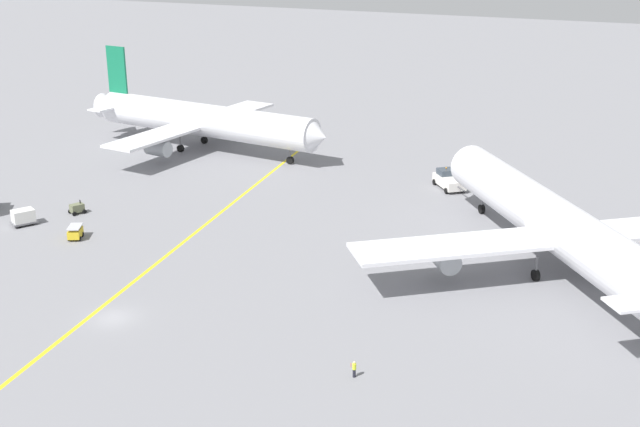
# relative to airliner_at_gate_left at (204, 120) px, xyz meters

# --- Properties ---
(ground_plane) EXTENTS (600.00, 600.00, 0.00)m
(ground_plane) POSITION_rel_airliner_at_gate_left_xyz_m (26.78, -60.78, -5.38)
(ground_plane) COLOR gray
(taxiway_stripe) EXTENTS (15.71, 119.10, 0.01)m
(taxiway_stripe) POSITION_rel_airliner_at_gate_left_xyz_m (22.95, -50.78, -5.38)
(taxiway_stripe) COLOR yellow
(taxiway_stripe) RESTS_ON ground
(airliner_at_gate_left) EXTENTS (50.12, 41.26, 17.02)m
(airliner_at_gate_left) POSITION_rel_airliner_at_gate_left_xyz_m (0.00, 0.00, 0.00)
(airliner_at_gate_left) COLOR silver
(airliner_at_gate_left) RESTS_ON ground
(airliner_being_pushed) EXTENTS (43.00, 45.81, 16.20)m
(airliner_being_pushed) POSITION_rel_airliner_at_gate_left_xyz_m (65.63, -28.78, 0.17)
(airliner_being_pushed) COLOR silver
(airliner_being_pushed) RESTS_ON ground
(pushback_tug) EXTENTS (7.31, 8.38, 3.01)m
(pushback_tug) POSITION_rel_airliner_at_gate_left_xyz_m (46.22, -3.85, -4.10)
(pushback_tug) COLOR white
(pushback_tug) RESTS_ON ground
(gse_baggage_cart_trailing) EXTENTS (2.64, 3.15, 1.71)m
(gse_baggage_cart_trailing) POSITION_rel_airliner_at_gate_left_xyz_m (8.17, -44.47, -4.52)
(gse_baggage_cart_trailing) COLOR gold
(gse_baggage_cart_trailing) RESTS_ON ground
(gse_container_dolly_flat) EXTENTS (3.50, 3.87, 2.15)m
(gse_container_dolly_flat) POSITION_rel_airliner_at_gate_left_xyz_m (-1.59, -43.32, -4.21)
(gse_container_dolly_flat) COLOR slate
(gse_container_dolly_flat) RESTS_ON ground
(gse_gpu_cart_small) EXTENTS (2.34, 2.58, 1.90)m
(gse_gpu_cart_small) POSITION_rel_airliner_at_gate_left_xyz_m (1.92, -36.71, -4.59)
(gse_gpu_cart_small) COLOR #666B4C
(gse_gpu_cart_small) RESTS_ON ground
(ground_crew_ramp_agent_by_cones) EXTENTS (0.49, 0.36, 1.59)m
(ground_crew_ramp_agent_by_cones) POSITION_rel_airliner_at_gate_left_xyz_m (53.82, -61.27, -4.56)
(ground_crew_ramp_agent_by_cones) COLOR black
(ground_crew_ramp_agent_by_cones) RESTS_ON ground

